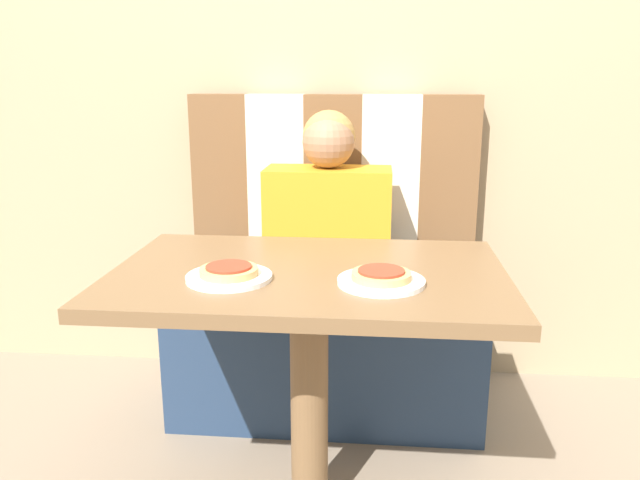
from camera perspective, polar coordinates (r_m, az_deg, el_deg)
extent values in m
cube|color=tan|center=(2.43, 1.44, 17.67)|extent=(7.00, 0.05, 2.60)
cube|color=navy|center=(2.31, 0.71, -9.77)|extent=(1.07, 0.54, 0.44)
cube|color=brown|center=(2.43, -8.94, 5.06)|extent=(0.21, 0.08, 0.67)
cube|color=beige|center=(2.38, -3.94, 5.04)|extent=(0.21, 0.08, 0.67)
cube|color=brown|center=(2.36, 1.20, 4.97)|extent=(0.21, 0.08, 0.67)
cube|color=beige|center=(2.35, 6.40, 4.86)|extent=(0.21, 0.08, 0.67)
cube|color=brown|center=(2.37, 11.59, 4.71)|extent=(0.21, 0.08, 0.67)
cube|color=brown|center=(1.57, -1.03, -3.33)|extent=(0.98, 0.64, 0.03)
cylinder|color=brown|center=(1.71, -0.98, -14.68)|extent=(0.10, 0.10, 0.67)
cube|color=orange|center=(2.16, 0.75, 0.84)|extent=(0.43, 0.21, 0.44)
sphere|color=#9E7051|center=(2.11, 0.78, 8.94)|extent=(0.18, 0.18, 0.18)
sphere|color=#AD8447|center=(2.13, 0.82, 9.42)|extent=(0.18, 0.18, 0.18)
cylinder|color=white|center=(1.50, -8.31, -3.38)|extent=(0.20, 0.20, 0.01)
cylinder|color=white|center=(1.46, 5.61, -3.80)|extent=(0.20, 0.20, 0.01)
cylinder|color=tan|center=(1.49, -8.34, -2.85)|extent=(0.14, 0.14, 0.02)
cylinder|color=#B73823|center=(1.49, -8.35, -2.43)|extent=(0.11, 0.11, 0.01)
cylinder|color=tan|center=(1.45, 5.62, -3.26)|extent=(0.14, 0.14, 0.02)
cylinder|color=#B73823|center=(1.45, 5.63, -2.83)|extent=(0.11, 0.11, 0.01)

